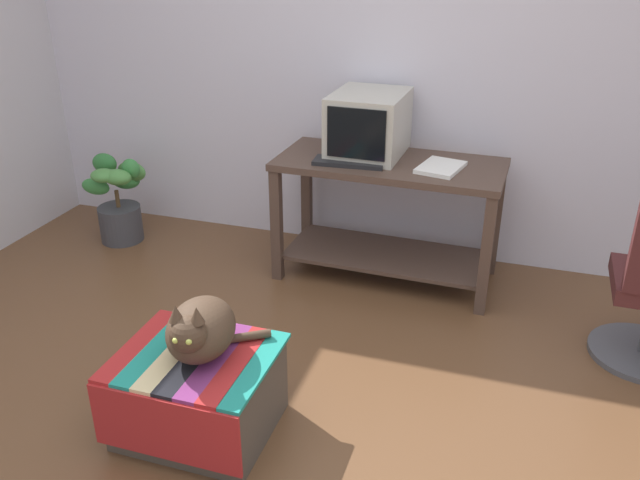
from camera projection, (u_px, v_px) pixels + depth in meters
name	position (u px, v px, depth m)	size (l,w,h in m)	color
ground_plane	(260.00, 441.00, 2.76)	(14.00, 14.00, 0.00)	brown
back_wall	(382.00, 47.00, 3.97)	(8.00, 0.10, 2.60)	silver
desk	(388.00, 200.00, 3.88)	(1.31, 0.63, 0.74)	#4C382D
tv_monitor	(369.00, 125.00, 3.82)	(0.42, 0.52, 0.36)	#BCB7A8
keyboard	(349.00, 162.00, 3.72)	(0.40, 0.15, 0.02)	black
book	(441.00, 167.00, 3.64)	(0.21, 0.29, 0.02)	white
ottoman_with_blanket	(198.00, 392.00, 2.76)	(0.64, 0.56, 0.37)	#4C4238
cat	(200.00, 330.00, 2.62)	(0.39, 0.42, 0.30)	#473323
potted_plant	(119.00, 202.00, 4.44)	(0.42, 0.40, 0.60)	#3D3D42
pen	(442.00, 166.00, 3.69)	(0.01, 0.01, 0.14)	#B7B7BC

